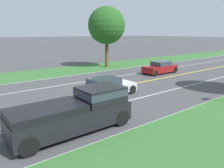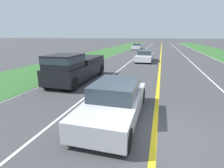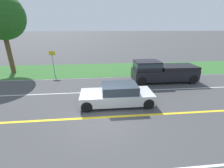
% 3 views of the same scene
% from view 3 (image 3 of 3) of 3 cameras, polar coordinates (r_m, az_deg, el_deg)
% --- Properties ---
extents(ground_plane, '(400.00, 400.00, 0.00)m').
position_cam_3_polar(ground_plane, '(8.52, -3.03, -12.54)').
color(ground_plane, '#424244').
extents(centre_divider_line, '(0.18, 160.00, 0.01)m').
position_cam_3_polar(centre_divider_line, '(8.52, -3.03, -12.52)').
color(centre_divider_line, yellow).
rests_on(centre_divider_line, ground).
extents(lane_edge_line_right, '(0.14, 160.00, 0.01)m').
position_cam_3_polar(lane_edge_line_right, '(14.88, -4.33, 2.42)').
color(lane_edge_line_right, white).
rests_on(lane_edge_line_right, ground).
extents(lane_dash_same_dir, '(0.10, 160.00, 0.01)m').
position_cam_3_polar(lane_dash_same_dir, '(11.61, -3.86, -3.01)').
color(lane_dash_same_dir, white).
rests_on(lane_dash_same_dir, ground).
extents(grass_verge_right, '(6.00, 160.00, 0.03)m').
position_cam_3_polar(grass_verge_right, '(17.74, -4.60, 5.50)').
color(grass_verge_right, '#33662D').
rests_on(grass_verge_right, ground).
extents(ego_car, '(1.85, 4.58, 1.35)m').
position_cam_3_polar(ego_car, '(9.60, 2.01, -4.14)').
color(ego_car, silver).
rests_on(ego_car, ground).
extents(dog, '(0.38, 1.17, 0.84)m').
position_cam_3_polar(dog, '(10.80, 4.17, -1.90)').
color(dog, '#D1B784').
rests_on(dog, ground).
extents(pickup_truck, '(2.00, 5.70, 1.93)m').
position_cam_3_polar(pickup_truck, '(14.26, 18.33, 4.69)').
color(pickup_truck, black).
rests_on(pickup_truck, ground).
extents(roadside_tree_right_near, '(4.52, 4.52, 7.96)m').
position_cam_3_polar(roadside_tree_right_near, '(19.20, -36.76, 19.96)').
color(roadside_tree_right_near, brown).
rests_on(roadside_tree_right_near, ground).
extents(street_sign, '(0.11, 0.64, 2.50)m').
position_cam_3_polar(street_sign, '(16.46, -21.61, 8.49)').
color(street_sign, gray).
rests_on(street_sign, ground).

